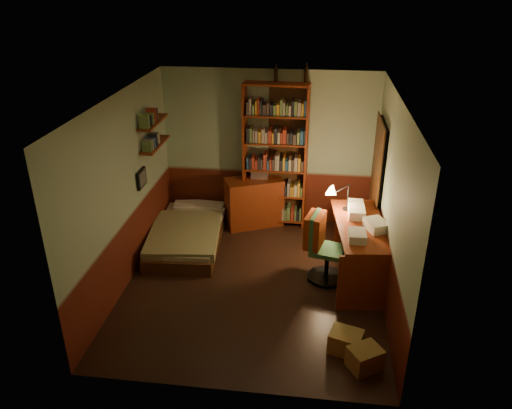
# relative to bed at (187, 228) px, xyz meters

# --- Properties ---
(floor) EXTENTS (3.50, 4.00, 0.02)m
(floor) POSITION_rel_bed_xyz_m (1.19, -0.97, -0.29)
(floor) COLOR black
(floor) RESTS_ON ground
(ceiling) EXTENTS (3.50, 4.00, 0.02)m
(ceiling) POSITION_rel_bed_xyz_m (1.19, -0.97, 2.33)
(ceiling) COLOR silver
(ceiling) RESTS_ON wall_back
(wall_back) EXTENTS (3.50, 0.02, 2.60)m
(wall_back) POSITION_rel_bed_xyz_m (1.19, 1.04, 1.02)
(wall_back) COLOR gray
(wall_back) RESTS_ON ground
(wall_left) EXTENTS (0.02, 4.00, 2.60)m
(wall_left) POSITION_rel_bed_xyz_m (-0.57, -0.97, 1.02)
(wall_left) COLOR gray
(wall_left) RESTS_ON ground
(wall_right) EXTENTS (0.02, 4.00, 2.60)m
(wall_right) POSITION_rel_bed_xyz_m (2.95, -0.97, 1.02)
(wall_right) COLOR gray
(wall_right) RESTS_ON ground
(wall_front) EXTENTS (3.50, 0.02, 2.60)m
(wall_front) POSITION_rel_bed_xyz_m (1.19, -2.98, 1.02)
(wall_front) COLOR gray
(wall_front) RESTS_ON ground
(doorway) EXTENTS (0.06, 0.90, 2.00)m
(doorway) POSITION_rel_bed_xyz_m (2.91, 0.33, 0.72)
(doorway) COLOR black
(doorway) RESTS_ON ground
(door_trim) EXTENTS (0.02, 0.98, 2.08)m
(door_trim) POSITION_rel_bed_xyz_m (2.88, 0.33, 0.72)
(door_trim) COLOR #39200E
(door_trim) RESTS_ON ground
(bed) EXTENTS (1.12, 1.94, 0.56)m
(bed) POSITION_rel_bed_xyz_m (0.00, 0.00, 0.00)
(bed) COLOR #728D4F
(bed) RESTS_ON ground
(dresser) EXTENTS (1.04, 0.80, 0.83)m
(dresser) POSITION_rel_bed_xyz_m (0.96, 0.79, 0.14)
(dresser) COLOR maroon
(dresser) RESTS_ON ground
(mini_stereo) EXTENTS (0.29, 0.23, 0.15)m
(mini_stereo) POSITION_rel_bed_xyz_m (1.04, 0.92, 0.63)
(mini_stereo) COLOR #B2B2B7
(mini_stereo) RESTS_ON dresser
(bookshelf) EXTENTS (1.05, 0.39, 2.41)m
(bookshelf) POSITION_rel_bed_xyz_m (1.31, 0.88, 0.93)
(bookshelf) COLOR maroon
(bookshelf) RESTS_ON ground
(bottle_left) EXTENTS (0.06, 0.06, 0.22)m
(bottle_left) POSITION_rel_bed_xyz_m (1.29, 0.99, 2.24)
(bottle_left) COLOR black
(bottle_left) RESTS_ON bookshelf
(bottle_right) EXTENTS (0.07, 0.07, 0.23)m
(bottle_right) POSITION_rel_bed_xyz_m (1.75, 0.99, 2.25)
(bottle_right) COLOR black
(bottle_right) RESTS_ON bookshelf
(desk) EXTENTS (0.82, 1.65, 0.85)m
(desk) POSITION_rel_bed_xyz_m (2.63, -0.64, 0.15)
(desk) COLOR maroon
(desk) RESTS_ON ground
(paper_stack) EXTENTS (0.35, 0.40, 0.13)m
(paper_stack) POSITION_rel_bed_xyz_m (2.81, -0.77, 0.64)
(paper_stack) COLOR silver
(paper_stack) RESTS_ON desk
(desk_lamp) EXTENTS (0.22, 0.22, 0.60)m
(desk_lamp) POSITION_rel_bed_xyz_m (2.45, -0.20, 0.87)
(desk_lamp) COLOR black
(desk_lamp) RESTS_ON desk
(office_chair) EXTENTS (0.58, 0.53, 0.97)m
(office_chair) POSITION_rel_bed_xyz_m (2.20, -0.75, 0.21)
(office_chair) COLOR #356639
(office_chair) RESTS_ON ground
(red_jacket) EXTENTS (0.31, 0.44, 0.47)m
(red_jacket) POSITION_rel_bed_xyz_m (2.07, -0.76, 0.93)
(red_jacket) COLOR #9E320B
(red_jacket) RESTS_ON office_chair
(wall_shelf_lower) EXTENTS (0.20, 0.90, 0.03)m
(wall_shelf_lower) POSITION_rel_bed_xyz_m (-0.45, 0.13, 1.32)
(wall_shelf_lower) COLOR maroon
(wall_shelf_lower) RESTS_ON wall_left
(wall_shelf_upper) EXTENTS (0.20, 0.90, 0.03)m
(wall_shelf_upper) POSITION_rel_bed_xyz_m (-0.45, 0.13, 1.67)
(wall_shelf_upper) COLOR maroon
(wall_shelf_upper) RESTS_ON wall_left
(framed_picture) EXTENTS (0.04, 0.32, 0.26)m
(framed_picture) POSITION_rel_bed_xyz_m (-0.53, -0.37, 0.97)
(framed_picture) COLOR black
(framed_picture) RESTS_ON wall_left
(cardboard_box_a) EXTENTS (0.44, 0.42, 0.26)m
(cardboard_box_a) POSITION_rel_bed_xyz_m (2.62, -2.45, -0.15)
(cardboard_box_a) COLOR olive
(cardboard_box_a) RESTS_ON ground
(cardboard_box_b) EXTENTS (0.43, 0.39, 0.25)m
(cardboard_box_b) POSITION_rel_bed_xyz_m (2.42, -2.21, -0.15)
(cardboard_box_b) COLOR olive
(cardboard_box_b) RESTS_ON ground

